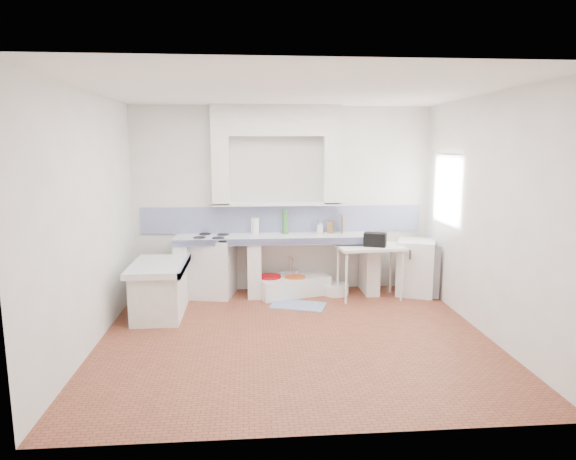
{
  "coord_description": "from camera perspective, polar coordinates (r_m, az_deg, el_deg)",
  "views": [
    {
      "loc": [
        -0.52,
        -5.42,
        2.2
      ],
      "look_at": [
        0.0,
        1.0,
        1.1
      ],
      "focal_mm": 30.54,
      "sensor_mm": 36.0,
      "label": 1
    }
  ],
  "objects": [
    {
      "name": "backsplash",
      "position": [
        7.51,
        -0.6,
        1.26
      ],
      "size": [
        4.27,
        0.03,
        0.4
      ],
      "primitive_type": "cube",
      "color": "navy",
      "rests_on": "ground"
    },
    {
      "name": "ceiling",
      "position": [
        5.48,
        0.87,
        15.98
      ],
      "size": [
        4.5,
        4.5,
        0.0
      ],
      "primitive_type": "plane",
      "rotation": [
        3.14,
        0.0,
        0.0
      ],
      "color": "white",
      "rests_on": "ground"
    },
    {
      "name": "counter_slab",
      "position": [
        7.26,
        -1.23,
        -0.95
      ],
      "size": [
        3.0,
        0.6,
        0.08
      ],
      "primitive_type": "cube",
      "color": "white",
      "rests_on": "ground"
    },
    {
      "name": "counter_pier_left",
      "position": [
        7.41,
        -12.13,
        -4.52
      ],
      "size": [
        0.2,
        0.55,
        0.82
      ],
      "primitive_type": "cube",
      "color": "white",
      "rests_on": "ground"
    },
    {
      "name": "water_bottle_b",
      "position": [
        7.59,
        1.03,
        -5.9
      ],
      "size": [
        0.11,
        0.11,
        0.32
      ],
      "primitive_type": "cylinder",
      "rotation": [
        0.0,
        0.0,
        -0.27
      ],
      "color": "silver",
      "rests_on": "ground"
    },
    {
      "name": "stove",
      "position": [
        7.37,
        -8.82,
        -4.3
      ],
      "size": [
        0.71,
        0.7,
        0.87
      ],
      "primitive_type": "cube",
      "rotation": [
        0.0,
        0.0,
        -0.2
      ],
      "color": "white",
      "rests_on": "ground"
    },
    {
      "name": "side_table",
      "position": [
        7.28,
        9.46,
        -4.85
      ],
      "size": [
        0.98,
        0.61,
        0.04
      ],
      "primitive_type": "cube",
      "rotation": [
        0.0,
        0.0,
        0.1
      ],
      "color": "white",
      "rests_on": "ground"
    },
    {
      "name": "fridge",
      "position": [
        7.61,
        14.63,
        -4.23
      ],
      "size": [
        0.69,
        0.69,
        0.82
      ],
      "primitive_type": "cube",
      "rotation": [
        0.0,
        0.0,
        -0.39
      ],
      "color": "white",
      "rests_on": "ground"
    },
    {
      "name": "basin_white",
      "position": [
        7.47,
        5.53,
        -6.86
      ],
      "size": [
        0.45,
        0.45,
        0.16
      ],
      "primitive_type": "cylinder",
      "rotation": [
        0.0,
        0.0,
        -0.15
      ],
      "color": "white",
      "rests_on": "ground"
    },
    {
      "name": "wall_right",
      "position": [
        6.14,
        22.24,
        1.48
      ],
      "size": [
        0.0,
        4.5,
        4.5
      ],
      "primitive_type": "plane",
      "rotation": [
        1.57,
        0.0,
        -1.57
      ],
      "color": "white",
      "rests_on": "ground"
    },
    {
      "name": "lace_valance",
      "position": [
        7.19,
        18.45,
        7.44
      ],
      "size": [
        0.01,
        0.84,
        0.24
      ],
      "primitive_type": "cube",
      "color": "white",
      "rests_on": "ground"
    },
    {
      "name": "cutting_board",
      "position": [
        7.5,
        6.28,
        0.7
      ],
      "size": [
        0.05,
        0.2,
        0.27
      ],
      "primitive_type": "cube",
      "rotation": [
        0.0,
        0.0,
        -0.14
      ],
      "color": "olive",
      "rests_on": "counter_slab"
    },
    {
      "name": "floor",
      "position": [
        5.87,
        0.8,
        -12.31
      ],
      "size": [
        4.5,
        4.5,
        0.0
      ],
      "primitive_type": "plane",
      "color": "brown",
      "rests_on": "ground"
    },
    {
      "name": "counter_pier_mid",
      "position": [
        7.34,
        -3.95,
        -4.45
      ],
      "size": [
        0.2,
        0.55,
        0.82
      ],
      "primitive_type": "cube",
      "color": "white",
      "rests_on": "ground"
    },
    {
      "name": "soap_bottle",
      "position": [
        7.45,
        3.74,
        0.4
      ],
      "size": [
        0.1,
        0.1,
        0.2
      ],
      "primitive_type": "imported",
      "rotation": [
        0.0,
        0.0,
        -0.14
      ],
      "color": "white",
      "rests_on": "counter_slab"
    },
    {
      "name": "knife_block",
      "position": [
        7.47,
        4.95,
        0.33
      ],
      "size": [
        0.11,
        0.1,
        0.18
      ],
      "primitive_type": "cube",
      "rotation": [
        0.0,
        0.0,
        -0.43
      ],
      "color": "olive",
      "rests_on": "counter_slab"
    },
    {
      "name": "alcove_mass",
      "position": [
        7.32,
        -1.36,
        12.62
      ],
      "size": [
        1.9,
        0.25,
        0.45
      ],
      "primitive_type": "cube",
      "color": "white",
      "rests_on": "ground"
    },
    {
      "name": "green_bottle_b",
      "position": [
        7.38,
        -0.22,
        0.75
      ],
      "size": [
        0.09,
        0.09,
        0.31
      ],
      "primitive_type": "cylinder",
      "rotation": [
        0.0,
        0.0,
        0.41
      ],
      "color": "#387F35",
      "rests_on": "counter_slab"
    },
    {
      "name": "paper_towel",
      "position": [
        7.37,
        -3.85,
        0.46
      ],
      "size": [
        0.15,
        0.15,
        0.24
      ],
      "primitive_type": "cylinder",
      "rotation": [
        0.0,
        0.0,
        0.29
      ],
      "color": "white",
      "rests_on": "counter_slab"
    },
    {
      "name": "peninsula_top",
      "position": [
        6.61,
        -14.81,
        -4.11
      ],
      "size": [
        0.7,
        1.1,
        0.08
      ],
      "primitive_type": "cube",
      "color": "white",
      "rests_on": "ground"
    },
    {
      "name": "counter_lip",
      "position": [
        6.98,
        -1.09,
        -1.38
      ],
      "size": [
        3.0,
        0.04,
        0.1
      ],
      "primitive_type": "cube",
      "color": "navy",
      "rests_on": "ground"
    },
    {
      "name": "wall_left",
      "position": [
        5.75,
        -22.1,
        0.98
      ],
      "size": [
        0.0,
        4.5,
        4.5
      ],
      "primitive_type": "plane",
      "rotation": [
        1.57,
        0.0,
        1.57
      ],
      "color": "white",
      "rests_on": "ground"
    },
    {
      "name": "rug",
      "position": [
        6.94,
        1.2,
        -8.75
      ],
      "size": [
        0.84,
        0.65,
        0.01
      ],
      "primitive_type": "cube",
      "rotation": [
        0.0,
        0.0,
        -0.34
      ],
      "color": "#325094",
      "rests_on": "ground"
    },
    {
      "name": "peninsula_lip",
      "position": [
        6.56,
        -11.97,
        -4.1
      ],
      "size": [
        0.04,
        1.1,
        0.1
      ],
      "primitive_type": "cube",
      "color": "navy",
      "rests_on": "ground"
    },
    {
      "name": "counter_pier_right",
      "position": [
        7.56,
        9.46,
        -4.14
      ],
      "size": [
        0.2,
        0.55,
        0.82
      ],
      "primitive_type": "cube",
      "color": "white",
      "rests_on": "ground"
    },
    {
      "name": "black_bag",
      "position": [
        7.16,
        10.1,
        -1.11
      ],
      "size": [
        0.36,
        0.28,
        0.2
      ],
      "primitive_type": "cube",
      "rotation": [
        0.0,
        0.0,
        -0.39
      ],
      "color": "black",
      "rests_on": "side_table"
    },
    {
      "name": "window_frame",
      "position": [
        7.27,
        19.34,
        4.41
      ],
      "size": [
        0.35,
        0.86,
        1.06
      ],
      "primitive_type": "cube",
      "color": "#321C10",
      "rests_on": "ground"
    },
    {
      "name": "peninsula_base",
      "position": [
        6.7,
        -14.69,
        -7.01
      ],
      "size": [
        0.6,
        1.0,
        0.62
      ],
      "primitive_type": "cube",
      "color": "white",
      "rests_on": "ground"
    },
    {
      "name": "wall_front",
      "position": [
        3.55,
        3.89,
        -3.33
      ],
      "size": [
        4.5,
        0.0,
        4.5
      ],
      "primitive_type": "plane",
      "rotation": [
        -1.57,
        0.0,
        0.0
      ],
      "color": "white",
      "rests_on": "ground"
    },
    {
      "name": "green_bottle_a",
      "position": [
        7.38,
        -0.35,
        0.98
      ],
      "size": [
        0.1,
        0.1,
        0.37
      ],
      "primitive_type": "cylinder",
      "rotation": [
        0.0,
        0.0,
        -0.35
      ],
      "color": "#387F35",
      "rests_on": "counter_slab"
    },
    {
      "name": "bucket_orange",
      "position": [
        7.34,
        0.84,
        -6.57
      ],
      "size": [
        0.42,
        0.42,
        0.29
      ],
      "primitive_type": "cylinder",
      "rotation": [
        0.0,
        0.0,
        -0.41
      ],
      "color": "#E7561C",
      "rests_on": "ground"
    },
    {
      "name": "bucket_red",
      "position": [
        7.33,
        -2.12,
        -6.51
      ],
      "size": [
        0.42,
        0.42,
        0.31
      ],
      "primitive_type": "cylinder",
      "rotation": [
        0.0,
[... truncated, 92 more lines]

